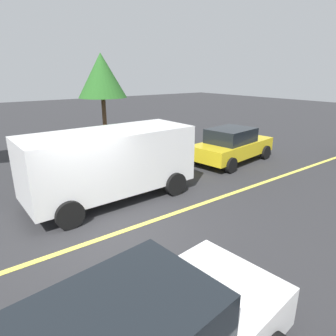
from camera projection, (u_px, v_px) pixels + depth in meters
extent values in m
plane|color=#2D2D30|center=(108.00, 236.00, 7.24)|extent=(80.00, 80.00, 0.00)
cube|color=#E0D14C|center=(198.00, 205.00, 8.94)|extent=(28.00, 0.16, 0.01)
cube|color=white|center=(111.00, 160.00, 9.04)|extent=(5.26, 2.15, 1.82)
cube|color=black|center=(38.00, 159.00, 7.69)|extent=(0.21, 1.84, 0.80)
cylinder|color=black|center=(69.00, 214.00, 7.53)|extent=(0.77, 0.28, 0.76)
cylinder|color=black|center=(46.00, 191.00, 9.02)|extent=(0.77, 0.28, 0.76)
cylinder|color=black|center=(175.00, 184.00, 9.61)|extent=(0.77, 0.28, 0.76)
cylinder|color=black|center=(141.00, 169.00, 11.11)|extent=(0.77, 0.28, 0.76)
cube|color=gold|center=(233.00, 148.00, 13.19)|extent=(4.38, 2.32, 0.61)
cube|color=black|center=(231.00, 135.00, 12.86)|extent=(2.20, 1.81, 0.61)
cylinder|color=black|center=(233.00, 146.00, 14.82)|extent=(0.66, 0.31, 0.64)
cylinder|color=black|center=(265.00, 152.00, 13.64)|extent=(0.66, 0.31, 0.64)
cylinder|color=black|center=(197.00, 157.00, 12.92)|extent=(0.66, 0.31, 0.64)
cylinder|color=black|center=(231.00, 165.00, 11.74)|extent=(0.66, 0.31, 0.64)
cube|color=black|center=(118.00, 332.00, 3.04)|extent=(2.29, 1.73, 0.64)
cylinder|color=black|center=(178.00, 287.00, 5.06)|extent=(0.66, 0.29, 0.64)
cylinder|color=#513823|center=(105.00, 122.00, 15.89)|extent=(0.22, 0.22, 2.61)
cone|color=#286023|center=(102.00, 75.00, 15.14)|extent=(2.52, 2.52, 2.24)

